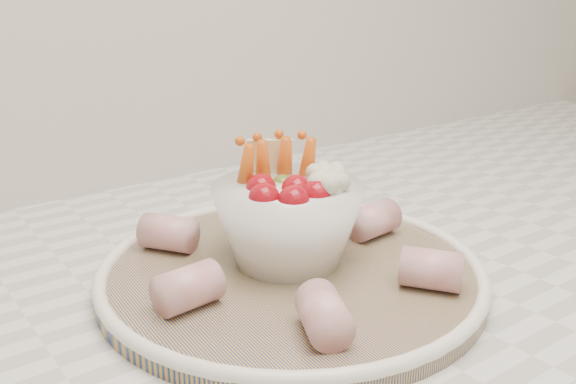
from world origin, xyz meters
TOP-DOWN VIEW (x-y plane):
  - serving_platter at (0.04, 1.41)m, footprint 0.36×0.36m
  - veggie_bowl at (0.05, 1.42)m, footprint 0.14×0.14m
  - cured_meat_rolls at (0.04, 1.41)m, footprint 0.27×0.27m

SIDE VIEW (x-z plane):
  - serving_platter at x=0.04m, z-range 0.92..0.94m
  - cured_meat_rolls at x=0.04m, z-range 0.93..0.97m
  - veggie_bowl at x=0.05m, z-range 0.92..1.03m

